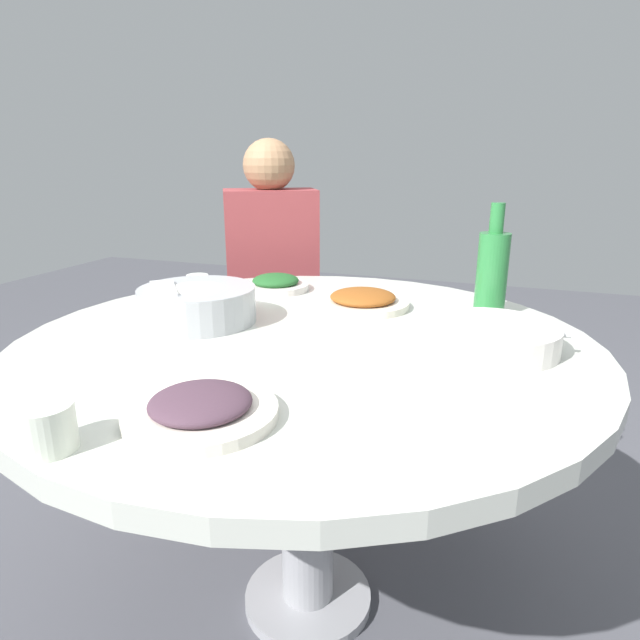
{
  "coord_description": "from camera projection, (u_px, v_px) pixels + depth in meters",
  "views": [
    {
      "loc": [
        0.42,
        -1.08,
        1.14
      ],
      "look_at": [
        0.03,
        0.02,
        0.78
      ],
      "focal_mm": 30.3,
      "sensor_mm": 36.0,
      "label": 1
    }
  ],
  "objects": [
    {
      "name": "tea_cup_near",
      "position": [
        46.0,
        428.0,
        0.74
      ],
      "size": [
        0.08,
        0.08,
        0.07
      ],
      "primitive_type": "cylinder",
      "color": "white",
      "rests_on": "round_dining_table"
    },
    {
      "name": "soup_bowl",
      "position": [
        493.0,
        338.0,
        1.13
      ],
      "size": [
        0.3,
        0.27,
        0.06
      ],
      "color": "silver",
      "rests_on": "round_dining_table"
    },
    {
      "name": "green_bottle",
      "position": [
        492.0,
        271.0,
        1.35
      ],
      "size": [
        0.08,
        0.08,
        0.28
      ],
      "color": "#2C7C3C",
      "rests_on": "round_dining_table"
    },
    {
      "name": "tea_cup_far",
      "position": [
        198.0,
        286.0,
        1.54
      ],
      "size": [
        0.06,
        0.06,
        0.07
      ],
      "primitive_type": "cylinder",
      "color": "white",
      "rests_on": "round_dining_table"
    },
    {
      "name": "stool_for_diner_left",
      "position": [
        275.0,
        389.0,
        2.22
      ],
      "size": [
        0.36,
        0.36,
        0.44
      ],
      "primitive_type": "cylinder",
      "color": "brown",
      "rests_on": "ground"
    },
    {
      "name": "dish_greens",
      "position": [
        276.0,
        284.0,
        1.64
      ],
      "size": [
        0.2,
        0.2,
        0.05
      ],
      "color": "silver",
      "rests_on": "round_dining_table"
    },
    {
      "name": "dish_stirfry",
      "position": [
        363.0,
        300.0,
        1.45
      ],
      "size": [
        0.25,
        0.25,
        0.05
      ],
      "color": "silver",
      "rests_on": "round_dining_table"
    },
    {
      "name": "round_dining_table",
      "position": [
        306.0,
        377.0,
        1.25
      ],
      "size": [
        1.29,
        1.29,
        0.75
      ],
      "color": "#99999E",
      "rests_on": "ground"
    },
    {
      "name": "rice_bowl",
      "position": [
        197.0,
        304.0,
        1.32
      ],
      "size": [
        0.28,
        0.28,
        0.09
      ],
      "color": "#B2B5BA",
      "rests_on": "round_dining_table"
    },
    {
      "name": "dish_eggplant",
      "position": [
        201.0,
        408.0,
        0.83
      ],
      "size": [
        0.24,
        0.24,
        0.05
      ],
      "color": "silver",
      "rests_on": "round_dining_table"
    },
    {
      "name": "ground",
      "position": [
        308.0,
        601.0,
        1.44
      ],
      "size": [
        8.0,
        8.0,
        0.0
      ],
      "primitive_type": "plane",
      "color": "#4D4D55"
    },
    {
      "name": "diner_left",
      "position": [
        272.0,
        260.0,
        2.06
      ],
      "size": [
        0.45,
        0.45,
        0.76
      ],
      "color": "#2D333D",
      "rests_on": "stool_for_diner_left"
    }
  ]
}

